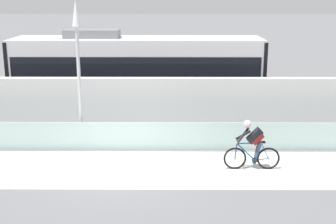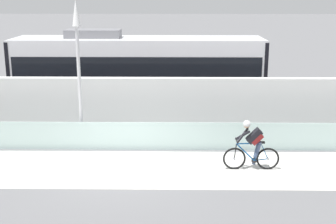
# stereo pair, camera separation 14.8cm
# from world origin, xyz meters

# --- Properties ---
(ground_plane) EXTENTS (200.00, 200.00, 0.00)m
(ground_plane) POSITION_xyz_m (0.00, 0.00, 0.00)
(ground_plane) COLOR slate
(bike_path_deck) EXTENTS (32.00, 3.20, 0.01)m
(bike_path_deck) POSITION_xyz_m (0.00, 0.00, 0.01)
(bike_path_deck) COLOR silver
(bike_path_deck) RESTS_ON ground
(glass_parapet) EXTENTS (32.00, 0.05, 1.00)m
(glass_parapet) POSITION_xyz_m (0.00, 1.85, 0.50)
(glass_parapet) COLOR #ADC6C1
(glass_parapet) RESTS_ON ground
(concrete_barrier_wall) EXTENTS (32.00, 0.36, 2.25)m
(concrete_barrier_wall) POSITION_xyz_m (0.00, 3.65, 1.13)
(concrete_barrier_wall) COLOR silver
(concrete_barrier_wall) RESTS_ON ground
(tram_rail_near) EXTENTS (32.00, 0.08, 0.01)m
(tram_rail_near) POSITION_xyz_m (0.00, 6.13, 0.00)
(tram_rail_near) COLOR #595654
(tram_rail_near) RESTS_ON ground
(tram_rail_far) EXTENTS (32.00, 0.08, 0.01)m
(tram_rail_far) POSITION_xyz_m (0.00, 7.57, 0.00)
(tram_rail_far) COLOR #595654
(tram_rail_far) RESTS_ON ground
(tram) EXTENTS (11.06, 2.54, 3.81)m
(tram) POSITION_xyz_m (0.07, 6.85, 1.89)
(tram) COLOR silver
(tram) RESTS_ON ground
(cyclist_on_bike) EXTENTS (1.77, 0.58, 1.61)m
(cyclist_on_bike) POSITION_xyz_m (4.12, 0.00, 0.78)
(cyclist_on_bike) COLOR black
(cyclist_on_bike) RESTS_ON ground
(lamp_post_antenna) EXTENTS (0.28, 0.28, 5.20)m
(lamp_post_antenna) POSITION_xyz_m (-1.63, 2.15, 3.29)
(lamp_post_antenna) COLOR gray
(lamp_post_antenna) RESTS_ON ground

